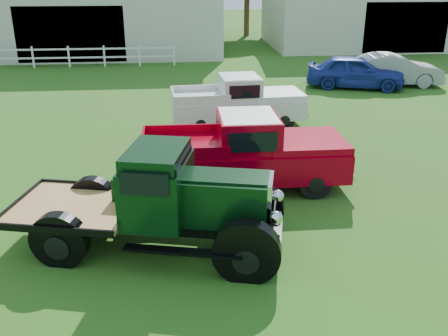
{
  "coord_description": "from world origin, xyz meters",
  "views": [
    {
      "loc": [
        -0.78,
        -9.52,
        5.43
      ],
      "look_at": [
        0.2,
        1.2,
        1.05
      ],
      "focal_mm": 40.0,
      "sensor_mm": 36.0,
      "label": 1
    }
  ],
  "objects_px": {
    "misc_car_blue": "(355,72)",
    "misc_car_grey": "(393,70)",
    "vintage_flatbed": "(153,200)",
    "red_pickup": "(243,151)",
    "white_pickup": "(237,102)"
  },
  "relations": [
    {
      "from": "misc_car_blue",
      "to": "misc_car_grey",
      "type": "height_order",
      "value": "misc_car_blue"
    },
    {
      "from": "vintage_flatbed",
      "to": "white_pickup",
      "type": "relative_size",
      "value": 1.13
    },
    {
      "from": "vintage_flatbed",
      "to": "white_pickup",
      "type": "height_order",
      "value": "vintage_flatbed"
    },
    {
      "from": "white_pickup",
      "to": "misc_car_grey",
      "type": "bearing_deg",
      "value": 31.4
    },
    {
      "from": "white_pickup",
      "to": "red_pickup",
      "type": "bearing_deg",
      "value": -99.11
    },
    {
      "from": "misc_car_grey",
      "to": "red_pickup",
      "type": "bearing_deg",
      "value": 148.62
    },
    {
      "from": "red_pickup",
      "to": "misc_car_grey",
      "type": "relative_size",
      "value": 1.18
    },
    {
      "from": "red_pickup",
      "to": "misc_car_blue",
      "type": "distance_m",
      "value": 12.88
    },
    {
      "from": "misc_car_blue",
      "to": "misc_car_grey",
      "type": "relative_size",
      "value": 0.99
    },
    {
      "from": "red_pickup",
      "to": "white_pickup",
      "type": "distance_m",
      "value": 5.41
    },
    {
      "from": "red_pickup",
      "to": "misc_car_grey",
      "type": "xyz_separation_m",
      "value": [
        8.74,
        11.3,
        -0.23
      ]
    },
    {
      "from": "vintage_flatbed",
      "to": "misc_car_blue",
      "type": "relative_size",
      "value": 1.22
    },
    {
      "from": "vintage_flatbed",
      "to": "misc_car_blue",
      "type": "height_order",
      "value": "vintage_flatbed"
    },
    {
      "from": "red_pickup",
      "to": "misc_car_blue",
      "type": "relative_size",
      "value": 1.2
    },
    {
      "from": "white_pickup",
      "to": "misc_car_grey",
      "type": "distance_m",
      "value": 10.17
    }
  ]
}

